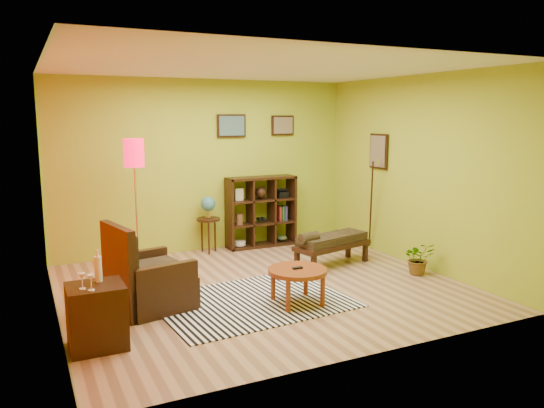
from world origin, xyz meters
name	(u,v)px	position (x,y,z in m)	size (l,w,h in m)	color
ground	(263,287)	(0.00, 0.00, 0.00)	(5.00, 5.00, 0.00)	tan
room_shell	(255,149)	(-0.09, 0.01, 1.80)	(5.04, 4.54, 2.82)	#9EB727
zebra_rug	(252,301)	(-0.35, -0.45, 0.01)	(2.23, 1.66, 0.01)	white
coffee_table	(297,274)	(0.11, -0.75, 0.37)	(0.70, 0.70, 0.45)	brown
armchair	(146,283)	(-1.54, -0.12, 0.31)	(0.99, 0.99, 1.02)	black
side_cabinet	(97,316)	(-2.20, -0.97, 0.32)	(0.53, 0.48, 0.94)	black
floor_lamp	(134,165)	(-1.34, 1.29, 1.54)	(0.29, 0.29, 1.91)	silver
globe_table	(208,210)	(-0.05, 2.01, 0.70)	(0.38, 0.38, 0.93)	black
cube_shelf	(262,212)	(0.91, 2.03, 0.60)	(1.20, 0.35, 1.20)	black
bench	(331,242)	(1.33, 0.48, 0.37)	(1.30, 0.72, 0.57)	black
potted_plant	(418,262)	(2.22, -0.43, 0.18)	(0.42, 0.47, 0.36)	#26661E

